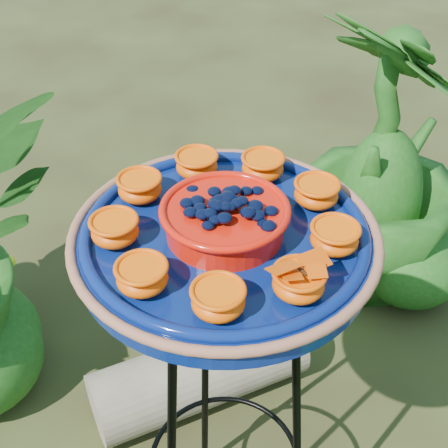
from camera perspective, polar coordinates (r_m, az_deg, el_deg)
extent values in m
torus|color=black|center=(1.01, 0.07, -3.20)|extent=(0.27, 0.27, 0.02)
cylinder|color=black|center=(1.45, -1.74, -13.04)|extent=(0.02, 0.09, 0.92)
cylinder|color=black|center=(1.35, 6.69, -18.92)|extent=(0.09, 0.06, 0.92)
cylinder|color=navy|center=(0.99, 0.08, -1.75)|extent=(0.48, 0.48, 0.04)
torus|color=#9B6046|center=(0.98, 0.08, -0.91)|extent=(0.49, 0.49, 0.02)
torus|color=navy|center=(0.98, 0.08, -0.72)|extent=(0.45, 0.45, 0.02)
cylinder|color=red|center=(0.96, 0.08, 0.25)|extent=(0.19, 0.19, 0.05)
torus|color=red|center=(0.95, 0.08, 1.34)|extent=(0.20, 0.20, 0.01)
ellipsoid|color=black|center=(0.95, 0.08, 1.64)|extent=(0.16, 0.16, 0.03)
ellipsoid|color=#FF6B02|center=(1.04, 8.43, 2.65)|extent=(0.07, 0.07, 0.04)
cylinder|color=#F76404|center=(1.03, 8.52, 3.48)|extent=(0.07, 0.07, 0.01)
ellipsoid|color=#FF6B02|center=(1.09, 3.56, 5.09)|extent=(0.07, 0.07, 0.04)
cylinder|color=#F76404|center=(1.08, 3.59, 5.90)|extent=(0.07, 0.07, 0.01)
ellipsoid|color=#FF6B02|center=(1.10, -2.50, 5.27)|extent=(0.07, 0.07, 0.04)
cylinder|color=#F76404|center=(1.09, -2.53, 6.08)|extent=(0.07, 0.07, 0.01)
ellipsoid|color=#FF6B02|center=(1.05, -7.69, 3.16)|extent=(0.07, 0.07, 0.04)
cylinder|color=#F76404|center=(1.04, -7.78, 3.98)|extent=(0.07, 0.07, 0.01)
ellipsoid|color=#FF6B02|center=(0.97, -9.94, -0.72)|extent=(0.07, 0.07, 0.04)
cylinder|color=#F76404|center=(0.95, -10.05, 0.13)|extent=(0.07, 0.07, 0.01)
ellipsoid|color=#FF6B02|center=(0.88, -7.48, -4.97)|extent=(0.07, 0.07, 0.04)
cylinder|color=#F76404|center=(0.87, -7.58, -4.09)|extent=(0.07, 0.07, 0.01)
ellipsoid|color=#FF6B02|center=(0.84, -0.54, -7.14)|extent=(0.07, 0.07, 0.04)
cylinder|color=#F76404|center=(0.83, -0.55, -6.25)|extent=(0.07, 0.07, 0.01)
ellipsoid|color=#FF6B02|center=(0.87, 6.81, -5.51)|extent=(0.07, 0.07, 0.04)
cylinder|color=#F76404|center=(0.86, 6.90, -4.63)|extent=(0.07, 0.07, 0.01)
ellipsoid|color=#FF6B02|center=(0.95, 10.05, -1.41)|extent=(0.07, 0.07, 0.04)
cylinder|color=#F76404|center=(0.94, 10.17, -0.55)|extent=(0.07, 0.07, 0.01)
cylinder|color=black|center=(0.85, 6.95, -4.11)|extent=(0.01, 0.03, 0.00)
cube|color=#FF5005|center=(0.84, 5.44, -3.96)|extent=(0.05, 0.04, 0.01)
cube|color=#FF5005|center=(0.86, 8.28, -3.29)|extent=(0.05, 0.04, 0.01)
cylinder|color=gray|center=(1.89, -2.27, -13.48)|extent=(0.65, 0.28, 0.21)
imported|color=#174612|center=(2.11, 14.60, 5.64)|extent=(0.68, 0.68, 0.98)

